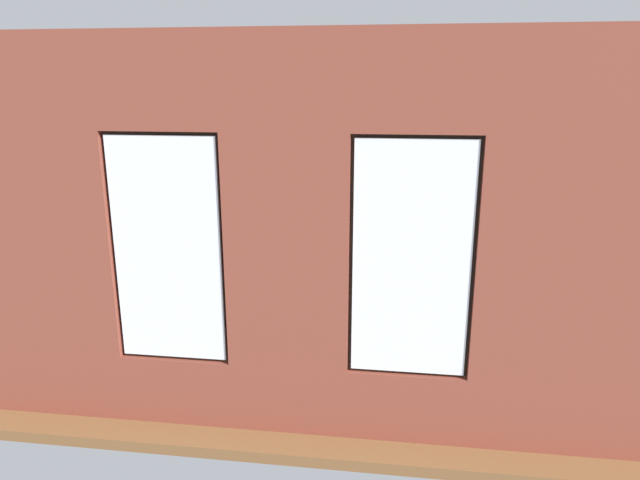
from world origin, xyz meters
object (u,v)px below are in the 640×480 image
(table_plant_small, at_px, (331,275))
(remote_black, at_px, (353,280))
(potted_plant_corner_near_left, at_px, (522,229))
(coffee_table, at_px, (325,287))
(potted_plant_between_couches, at_px, (380,323))
(media_console, at_px, (89,301))
(candle_jar, at_px, (325,279))
(remote_silver, at_px, (295,285))
(couch_left, at_px, (538,310))
(couch_by_window, at_px, (235,354))
(cup_ceramic, at_px, (315,277))
(papasan_chair, at_px, (308,249))
(potted_plant_near_tv, at_px, (82,301))
(potted_plant_by_left_couch, at_px, (486,267))
(potted_plant_foreground_right, at_px, (177,243))
(potted_plant_corner_far_left, at_px, (605,339))
(tv_flatscreen, at_px, (83,246))

(table_plant_small, relative_size, remote_black, 1.71)
(table_plant_small, bearing_deg, potted_plant_corner_near_left, -146.34)
(coffee_table, xyz_separation_m, potted_plant_between_couches, (-0.74, 1.78, 0.33))
(media_console, bearing_deg, candle_jar, -167.99)
(coffee_table, bearing_deg, remote_silver, 19.62)
(couch_left, bearing_deg, media_console, -86.85)
(potted_plant_between_couches, bearing_deg, couch_left, -139.89)
(couch_by_window, height_order, cup_ceramic, couch_by_window)
(candle_jar, height_order, remote_black, candle_jar)
(couch_left, relative_size, remote_silver, 11.23)
(candle_jar, bearing_deg, table_plant_small, 125.04)
(remote_silver, bearing_deg, potted_plant_between_couches, 73.11)
(candle_jar, relative_size, papasan_chair, 0.10)
(table_plant_small, bearing_deg, remote_black, -130.80)
(potted_plant_near_tv, height_order, potted_plant_by_left_couch, potted_plant_near_tv)
(potted_plant_corner_near_left, bearing_deg, potted_plant_foreground_right, 0.48)
(candle_jar, height_order, potted_plant_by_left_couch, potted_plant_by_left_couch)
(coffee_table, distance_m, remote_silver, 0.39)
(remote_black, bearing_deg, cup_ceramic, -128.52)
(remote_black, xyz_separation_m, media_console, (3.20, 0.76, -0.16))
(coffee_table, xyz_separation_m, candle_jar, (-0.00, 0.00, 0.12))
(potted_plant_corner_near_left, bearing_deg, table_plant_small, 33.66)
(cup_ceramic, xyz_separation_m, potted_plant_by_left_couch, (-2.28, -1.02, -0.09))
(potted_plant_corner_near_left, bearing_deg, couch_by_window, 45.76)
(potted_plant_corner_near_left, bearing_deg, remote_silver, 29.53)
(remote_silver, relative_size, potted_plant_between_couches, 0.16)
(papasan_chair, bearing_deg, table_plant_small, 108.67)
(table_plant_small, distance_m, papasan_chair, 1.68)
(cup_ceramic, height_order, remote_silver, cup_ceramic)
(table_plant_small, distance_m, potted_plant_corner_near_left, 3.12)
(media_console, xyz_separation_m, potted_plant_corner_far_left, (-5.55, 1.33, 0.47))
(tv_flatscreen, relative_size, potted_plant_between_couches, 1.15)
(couch_left, relative_size, tv_flatscreen, 1.55)
(couch_left, relative_size, media_console, 1.62)
(couch_left, relative_size, cup_ceramic, 21.08)
(tv_flatscreen, relative_size, potted_plant_corner_near_left, 0.91)
(couch_left, relative_size, potted_plant_between_couches, 1.79)
(remote_black, xyz_separation_m, potted_plant_between_couches, (-0.41, 1.93, 0.27))
(potted_plant_between_couches, bearing_deg, potted_plant_near_tv, -2.69)
(media_console, relative_size, potted_plant_corner_near_left, 0.88)
(couch_by_window, bearing_deg, potted_plant_near_tv, -6.64)
(tv_flatscreen, bearing_deg, potted_plant_by_left_couch, -160.87)
(table_plant_small, distance_m, potted_plant_by_left_couch, 2.41)
(coffee_table, bearing_deg, remote_black, -155.60)
(remote_black, distance_m, potted_plant_corner_near_left, 2.78)
(coffee_table, bearing_deg, table_plant_small, 125.04)
(papasan_chair, distance_m, potted_plant_corner_far_left, 4.62)
(potted_plant_corner_far_left, bearing_deg, papasan_chair, -47.33)
(tv_flatscreen, distance_m, potted_plant_by_left_couch, 5.33)
(tv_flatscreen, relative_size, potted_plant_foreground_right, 1.71)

